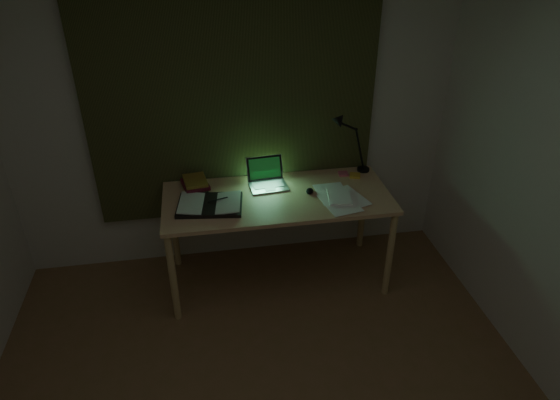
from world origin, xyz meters
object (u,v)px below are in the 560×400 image
at_px(desk, 277,239).
at_px(loose_papers, 331,196).
at_px(open_textbook, 210,204).
at_px(laptop, 269,176).
at_px(book_stack, 195,184).
at_px(desk_lamp, 366,140).

distance_m(desk, loose_papers, 0.57).
bearing_deg(open_textbook, desk, 14.75).
relative_size(laptop, loose_papers, 0.81).
height_order(book_stack, desk_lamp, desk_lamp).
bearing_deg(desk, laptop, 106.57).
distance_m(desk, book_stack, 0.78).
distance_m(open_textbook, desk_lamp, 1.36).
distance_m(open_textbook, book_stack, 0.30).
bearing_deg(loose_papers, book_stack, 162.88).
xyz_separation_m(book_stack, desk_lamp, (1.38, 0.08, 0.23)).
relative_size(open_textbook, desk_lamp, 0.85).
xyz_separation_m(desk, laptop, (-0.04, 0.15, 0.50)).
xyz_separation_m(laptop, book_stack, (-0.56, 0.07, -0.06)).
height_order(laptop, book_stack, laptop).
bearing_deg(open_textbook, book_stack, 116.37).
xyz_separation_m(open_textbook, loose_papers, (0.91, -0.02, -0.01)).
xyz_separation_m(desk, book_stack, (-0.61, 0.22, 0.44)).
distance_m(laptop, book_stack, 0.57).
xyz_separation_m(open_textbook, book_stack, (-0.10, 0.29, 0.02)).
relative_size(desk, laptop, 5.29).
relative_size(desk, book_stack, 7.77).
height_order(book_stack, loose_papers, book_stack).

